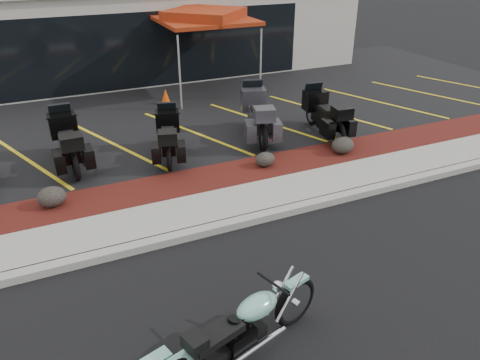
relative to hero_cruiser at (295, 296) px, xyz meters
name	(u,v)px	position (x,y,z in m)	size (l,w,h in m)	color
ground	(294,241)	(1.06, 1.83, -0.51)	(90.00, 90.00, 0.00)	black
curb	(271,214)	(1.06, 2.73, -0.44)	(24.00, 0.25, 0.15)	gray
sidewalk	(256,199)	(1.06, 3.43, -0.44)	(24.00, 1.20, 0.15)	gray
mulch_bed	(234,175)	(1.06, 4.63, -0.43)	(24.00, 1.20, 0.16)	#330D0B
upper_lot	(168,108)	(1.06, 10.03, -0.44)	(26.00, 9.60, 0.15)	black
dealership_building	(122,20)	(1.06, 16.30, 1.49)	(18.00, 8.16, 4.00)	#AAA699
boulder_left	(52,197)	(-2.92, 4.75, -0.15)	(0.58, 0.48, 0.41)	black
boulder_mid	(265,159)	(1.89, 4.64, -0.18)	(0.48, 0.40, 0.34)	black
boulder_right	(343,145)	(4.04, 4.52, -0.15)	(0.59, 0.49, 0.42)	black
hero_cruiser	(295,296)	(0.00, 0.00, 0.00)	(2.92, 0.74, 1.03)	#7ABEAA
touring_black_front	(63,129)	(-2.36, 7.40, 0.30)	(2.27, 0.87, 1.32)	black
touring_black_mid	(168,124)	(0.15, 6.80, 0.24)	(2.07, 0.79, 1.21)	black
touring_grey	(252,103)	(2.76, 7.17, 0.34)	(2.41, 0.92, 1.40)	#313136
touring_black_rear	(313,104)	(4.41, 6.58, 0.28)	(2.21, 0.84, 1.28)	black
traffic_cone	(166,96)	(1.08, 10.28, -0.12)	(0.31, 0.31, 0.50)	#E94807
popup_canopy	(205,17)	(2.79, 10.95, 2.18)	(3.61, 3.61, 2.81)	silver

